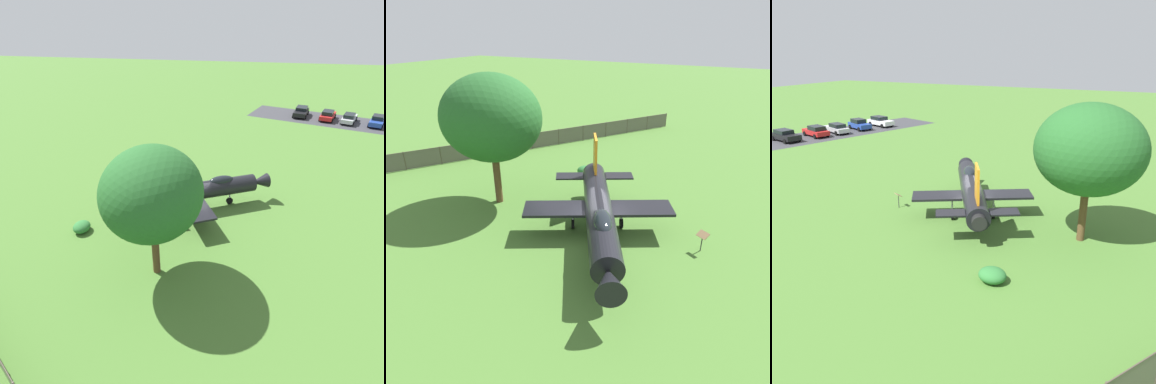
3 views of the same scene
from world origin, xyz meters
TOP-DOWN VIEW (x-y plane):
  - ground_plane at (0.00, 0.00)m, footprint 200.00×200.00m
  - parking_strip at (-29.72, 18.71)m, footprint 17.03×31.52m
  - display_jet at (-0.18, 0.32)m, footprint 8.57×11.94m
  - shade_tree at (7.98, -0.98)m, footprint 6.58×5.95m
  - shrub_near_fence at (4.80, -7.92)m, footprint 1.48×1.26m
  - info_plaque at (-5.43, -1.40)m, footprint 0.72×0.64m
  - parked_car_blue at (-28.67, 22.23)m, footprint 4.52×3.22m
  - parked_car_silver at (-29.67, 18.52)m, footprint 4.99×3.27m
  - parked_car_red at (-30.64, 15.54)m, footprint 4.86×3.16m
  - parked_car_black at (-32.11, 11.64)m, footprint 4.97×2.97m

SIDE VIEW (x-z plane):
  - ground_plane at x=0.00m, z-range 0.00..0.00m
  - parking_strip at x=-29.72m, z-range 0.00..0.00m
  - shrub_near_fence at x=4.80m, z-range 0.00..0.80m
  - parked_car_silver at x=-29.67m, z-range 0.03..1.45m
  - parked_car_red at x=-30.64m, z-range 0.02..1.52m
  - parked_car_black at x=-32.11m, z-range 0.03..1.51m
  - parked_car_blue at x=-28.67m, z-range 0.02..1.56m
  - info_plaque at x=-5.43m, z-range 0.28..1.43m
  - display_jet at x=-0.18m, z-range -0.56..4.20m
  - shade_tree at x=7.98m, z-range 1.52..10.06m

